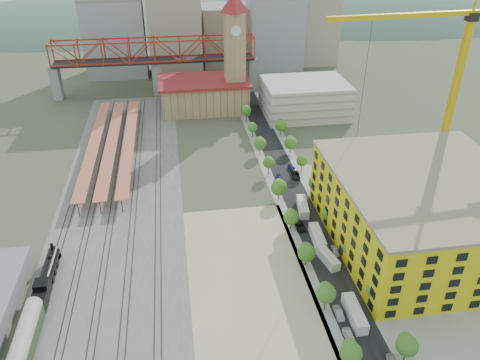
{
  "coord_description": "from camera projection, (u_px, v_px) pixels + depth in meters",
  "views": [
    {
      "loc": [
        -18.44,
        -109.86,
        74.79
      ],
      "look_at": [
        -1.7,
        1.16,
        10.0
      ],
      "focal_mm": 35.0,
      "sensor_mm": 36.0,
      "label": 1
    }
  ],
  "objects": [
    {
      "name": "street_asphalt",
      "position": [
        288.0,
        182.0,
        148.75
      ],
      "size": [
        12.0,
        170.0,
        0.06
      ],
      "primitive_type": "cube",
      "color": "black",
      "rests_on": "ground"
    },
    {
      "name": "car_3",
      "position": [
        279.0,
        179.0,
        148.73
      ],
      "size": [
        2.68,
        4.95,
        1.36
      ],
      "primitive_type": "imported",
      "rotation": [
        0.0,
        0.0,
        -0.17
      ],
      "color": "#1A1D4C",
      "rests_on": "ground"
    },
    {
      "name": "site_trailer_b",
      "position": [
        327.0,
        257.0,
        114.41
      ],
      "size": [
        4.23,
        9.26,
        2.45
      ],
      "primitive_type": "cube",
      "rotation": [
        0.0,
        0.0,
        0.22
      ],
      "color": "silver",
      "rests_on": "ground"
    },
    {
      "name": "platform_canopies",
      "position": [
        112.0,
        142.0,
        165.1
      ],
      "size": [
        16.0,
        80.0,
        4.12
      ],
      "color": "#C55C4B",
      "rests_on": "ground"
    },
    {
      "name": "ballast_strip",
      "position": [
        122.0,
        190.0,
        144.18
      ],
      "size": [
        36.0,
        165.0,
        0.06
      ],
      "primitive_type": "cube",
      "color": "#605E59",
      "rests_on": "ground"
    },
    {
      "name": "sidewalk_west",
      "position": [
        272.0,
        183.0,
        148.05
      ],
      "size": [
        3.0,
        170.0,
        0.04
      ],
      "primitive_type": "cube",
      "color": "gray",
      "rests_on": "ground"
    },
    {
      "name": "locomotive",
      "position": [
        46.0,
        279.0,
        106.15
      ],
      "size": [
        3.04,
        23.46,
        5.86
      ],
      "color": "black",
      "rests_on": "ground"
    },
    {
      "name": "construction_building",
      "position": [
        424.0,
        211.0,
        117.45
      ],
      "size": [
        44.6,
        50.6,
        18.8
      ],
      "color": "yellow",
      "rests_on": "ground"
    },
    {
      "name": "skyline",
      "position": [
        217.0,
        25.0,
        245.31
      ],
      "size": [
        133.0,
        46.0,
        60.0
      ],
      "color": "#9EA0A3",
      "rests_on": "ground"
    },
    {
      "name": "site_trailer_c",
      "position": [
        317.0,
        237.0,
        121.39
      ],
      "size": [
        3.0,
        9.74,
        2.64
      ],
      "primitive_type": "cube",
      "rotation": [
        0.0,
        0.0,
        -0.05
      ],
      "color": "silver",
      "rests_on": "ground"
    },
    {
      "name": "site_trailer_a",
      "position": [
        355.0,
        313.0,
        98.23
      ],
      "size": [
        2.85,
        10.01,
        2.72
      ],
      "primitive_type": "cube",
      "rotation": [
        0.0,
        0.0,
        -0.02
      ],
      "color": "silver",
      "rests_on": "ground"
    },
    {
      "name": "car_5",
      "position": [
        335.0,
        251.0,
        117.3
      ],
      "size": [
        1.7,
        4.05,
        1.3
      ],
      "primitive_type": "imported",
      "rotation": [
        0.0,
        0.0,
        -0.08
      ],
      "color": "gray",
      "rests_on": "ground"
    },
    {
      "name": "parking_garage",
      "position": [
        305.0,
        98.0,
        194.96
      ],
      "size": [
        34.0,
        26.0,
        14.0
      ],
      "primitive_type": "cube",
      "color": "silver",
      "rests_on": "ground"
    },
    {
      "name": "distant_hills",
      "position": [
        249.0,
        118.0,
        402.14
      ],
      "size": [
        647.0,
        264.0,
        227.0
      ],
      "color": "#4C6B59",
      "rests_on": "ground"
    },
    {
      "name": "car_0",
      "position": [
        349.0,
        337.0,
        93.59
      ],
      "size": [
        1.87,
        4.59,
        1.56
      ],
      "primitive_type": "imported",
      "rotation": [
        0.0,
        0.0,
        -0.01
      ],
      "color": "silver",
      "rests_on": "ground"
    },
    {
      "name": "car_7",
      "position": [
        292.0,
        169.0,
        154.75
      ],
      "size": [
        2.62,
        4.87,
        1.34
      ],
      "primitive_type": "imported",
      "rotation": [
        0.0,
        0.0,
        0.17
      ],
      "color": "navy",
      "rests_on": "ground"
    },
    {
      "name": "car_6",
      "position": [
        296.0,
        175.0,
        150.98
      ],
      "size": [
        3.07,
        5.57,
        1.48
      ],
      "primitive_type": "imported",
      "rotation": [
        0.0,
        0.0,
        -0.12
      ],
      "color": "black",
      "rests_on": "ground"
    },
    {
      "name": "sidewalk_east",
      "position": [
        305.0,
        180.0,
        149.47
      ],
      "size": [
        3.0,
        170.0,
        0.04
      ],
      "primitive_type": "cube",
      "color": "gray",
      "rests_on": "ground"
    },
    {
      "name": "rail_tracks",
      "position": [
        116.0,
        190.0,
        143.88
      ],
      "size": [
        26.56,
        160.0,
        0.18
      ],
      "color": "#382B23",
      "rests_on": "ground"
    },
    {
      "name": "site_trailer_d",
      "position": [
        303.0,
        207.0,
        133.72
      ],
      "size": [
        3.84,
        9.88,
        2.63
      ],
      "primitive_type": "cube",
      "rotation": [
        0.0,
        0.0,
        -0.14
      ],
      "color": "silver",
      "rests_on": "ground"
    },
    {
      "name": "truss_bridge",
      "position": [
        155.0,
        53.0,
        211.13
      ],
      "size": [
        94.0,
        9.6,
        25.6
      ],
      "color": "gray",
      "rests_on": "ground"
    },
    {
      "name": "car_1",
      "position": [
        339.0,
        313.0,
        99.14
      ],
      "size": [
        1.69,
        4.4,
        1.43
      ],
      "primitive_type": "imported",
      "rotation": [
        0.0,
        0.0,
        -0.04
      ],
      "color": "gray",
      "rests_on": "ground"
    },
    {
      "name": "clock_tower",
      "position": [
        235.0,
        42.0,
        189.06
      ],
      "size": [
        12.0,
        12.0,
        52.0
      ],
      "color": "tan",
      "rests_on": "ground"
    },
    {
      "name": "coach",
      "position": [
        24.0,
        344.0,
        88.93
      ],
      "size": [
        3.37,
        19.55,
        6.14
      ],
      "color": "#263A1F",
      "rests_on": "ground"
    },
    {
      "name": "ground",
      "position": [
        246.0,
        212.0,
        133.85
      ],
      "size": [
        400.0,
        400.0,
        0.0
      ],
      "primitive_type": "plane",
      "color": "#474C38",
      "rests_on": "ground"
    },
    {
      "name": "street_trees",
      "position": [
        296.0,
        198.0,
        140.2
      ],
      "size": [
        15.4,
        124.4,
        8.0
      ],
      "color": "#3B6D20",
      "rests_on": "ground"
    },
    {
      "name": "station_hall",
      "position": [
        204.0,
        94.0,
        200.1
      ],
      "size": [
        38.0,
        24.0,
        13.1
      ],
      "color": "tan",
      "rests_on": "ground"
    },
    {
      "name": "tower_crane",
      "position": [
        448.0,
        66.0,
        131.01
      ],
      "size": [
        56.17,
        6.04,
        59.98
      ],
      "color": "#E8B50F",
      "rests_on": "ground"
    },
    {
      "name": "car_2",
      "position": [
        300.0,
        226.0,
        126.6
      ],
      "size": [
        2.64,
        5.23,
        1.42
      ],
      "primitive_type": "imported",
      "rotation": [
        0.0,
        0.0,
        0.06
      ],
      "color": "black",
      "rests_on": "ground"
    },
    {
      "name": "construction_pad",
      "position": [
        428.0,
        239.0,
        122.52
      ],
      "size": [
        50.0,
        90.0,
        0.06
      ],
      "primitive_type": "cube",
      "color": "gray",
      "rests_on": "ground"
    },
    {
      "name": "dirt_lot",
      "position": [
        251.0,
        289.0,
        106.34
      ],
      "size": [
        28.0,
        67.0,
        0.06
      ],
      "primitive_type": "cube",
      "color": "tan",
      "rests_on": "ground"
    }
  ]
}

